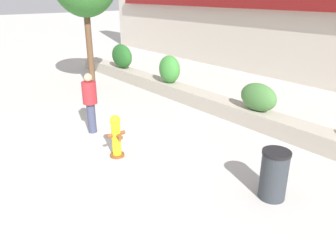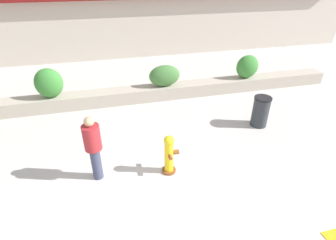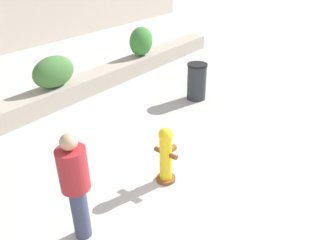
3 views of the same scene
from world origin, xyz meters
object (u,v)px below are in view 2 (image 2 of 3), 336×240
at_px(trash_bin, 261,111).
at_px(hedge_bush_2, 165,76).
at_px(fire_hydrant, 169,154).
at_px(pedestrian, 93,145).
at_px(hedge_bush_1, 49,83).
at_px(hedge_bush_3, 247,67).

bearing_deg(trash_bin, hedge_bush_2, 131.71).
bearing_deg(fire_hydrant, pedestrian, 172.82).
distance_m(hedge_bush_1, trash_bin, 7.24).
bearing_deg(hedge_bush_2, hedge_bush_3, 0.00).
distance_m(hedge_bush_1, hedge_bush_3, 7.65).
relative_size(pedestrian, trash_bin, 1.71).
bearing_deg(hedge_bush_1, hedge_bush_3, 0.00).
bearing_deg(hedge_bush_3, hedge_bush_2, 180.00).
height_order(hedge_bush_3, trash_bin, hedge_bush_3).
relative_size(hedge_bush_3, fire_hydrant, 0.89).
height_order(hedge_bush_1, trash_bin, hedge_bush_1).
bearing_deg(hedge_bush_3, hedge_bush_1, 180.00).
relative_size(hedge_bush_2, trash_bin, 1.19).
relative_size(hedge_bush_1, trash_bin, 1.05).
height_order(hedge_bush_3, pedestrian, pedestrian).
relative_size(hedge_bush_3, pedestrian, 0.55).
bearing_deg(trash_bin, hedge_bush_3, 70.55).
distance_m(pedestrian, trash_bin, 5.35).
relative_size(hedge_bush_3, trash_bin, 0.95).
relative_size(fire_hydrant, trash_bin, 1.07).
height_order(fire_hydrant, trash_bin, fire_hydrant).
bearing_deg(hedge_bush_2, hedge_bush_1, 180.00).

